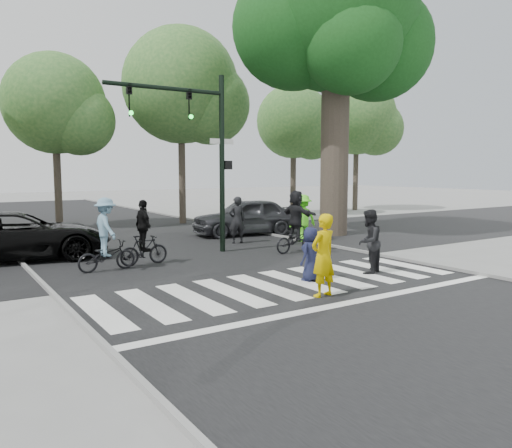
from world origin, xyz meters
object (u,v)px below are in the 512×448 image
(traffic_signal, at_px, (200,138))
(pedestrian_woman, at_px, (323,255))
(eucalyptus, at_px, (335,21))
(cyclist_mid, at_px, (144,238))
(cyclist_left, at_px, (106,239))
(car_suv, at_px, (19,236))
(cyclist_right, at_px, (296,225))
(car_grey, at_px, (246,217))
(pedestrian_adult, at_px, (369,242))
(pedestrian_child, at_px, (311,254))

(traffic_signal, bearing_deg, pedestrian_woman, -92.80)
(eucalyptus, distance_m, cyclist_mid, 12.82)
(eucalyptus, relative_size, cyclist_left, 6.27)
(car_suv, bearing_deg, cyclist_right, -105.76)
(car_grey, bearing_deg, pedestrian_woman, -14.15)
(traffic_signal, bearing_deg, pedestrian_adult, -65.97)
(pedestrian_child, xyz_separation_m, car_grey, (3.48, 8.65, 0.11))
(eucalyptus, height_order, cyclist_right, eucalyptus)
(traffic_signal, relative_size, cyclist_left, 2.89)
(traffic_signal, relative_size, pedestrian_woman, 3.20)
(eucalyptus, distance_m, pedestrian_adult, 11.71)
(cyclist_right, bearing_deg, traffic_signal, 151.38)
(pedestrian_child, bearing_deg, eucalyptus, -155.82)
(traffic_signal, relative_size, car_suv, 1.08)
(cyclist_mid, distance_m, car_grey, 7.57)
(cyclist_mid, xyz_separation_m, car_suv, (-3.00, 2.93, -0.03))
(eucalyptus, xyz_separation_m, car_grey, (-3.23, 1.93, -8.28))
(pedestrian_woman, distance_m, pedestrian_child, 1.63)
(traffic_signal, xyz_separation_m, cyclist_mid, (-2.33, -0.85, -3.10))
(car_grey, bearing_deg, cyclist_left, -49.86)
(cyclist_left, relative_size, cyclist_mid, 1.06)
(pedestrian_child, relative_size, cyclist_mid, 0.71)
(pedestrian_child, height_order, cyclist_right, cyclist_right)
(pedestrian_woman, distance_m, cyclist_mid, 6.15)
(car_suv, bearing_deg, pedestrian_woman, -142.00)
(car_grey, bearing_deg, pedestrian_adult, -1.08)
(cyclist_right, relative_size, car_grey, 0.46)
(pedestrian_child, xyz_separation_m, cyclist_mid, (-2.80, 4.40, 0.11))
(cyclist_left, height_order, cyclist_mid, cyclist_left)
(pedestrian_child, height_order, cyclist_left, cyclist_left)
(cyclist_left, relative_size, cyclist_right, 0.97)
(cyclist_right, bearing_deg, eucalyptus, 35.04)
(eucalyptus, bearing_deg, pedestrian_child, -134.96)
(pedestrian_adult, distance_m, car_suv, 10.76)
(pedestrian_adult, relative_size, cyclist_left, 0.85)
(cyclist_left, xyz_separation_m, cyclist_right, (6.39, -0.42, 0.06))
(eucalyptus, bearing_deg, traffic_signal, -168.44)
(pedestrian_child, height_order, pedestrian_adult, pedestrian_adult)
(pedestrian_adult, distance_m, cyclist_mid, 6.56)
(traffic_signal, distance_m, pedestrian_child, 6.17)
(cyclist_left, xyz_separation_m, cyclist_mid, (1.20, 0.30, -0.09))
(cyclist_right, bearing_deg, car_grey, 77.66)
(pedestrian_child, xyz_separation_m, pedestrian_adult, (1.94, -0.14, 0.19))
(traffic_signal, height_order, car_suv, traffic_signal)
(pedestrian_woman, relative_size, pedestrian_child, 1.35)
(traffic_signal, bearing_deg, car_suv, 158.66)
(pedestrian_woman, height_order, cyclist_right, cyclist_right)
(eucalyptus, xyz_separation_m, pedestrian_adult, (-4.77, -6.86, -8.20))
(cyclist_left, xyz_separation_m, car_grey, (7.47, 4.54, -0.10))
(cyclist_mid, bearing_deg, car_suv, 135.70)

